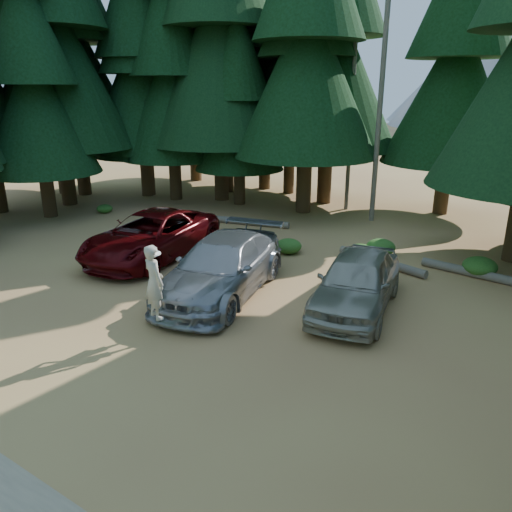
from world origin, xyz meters
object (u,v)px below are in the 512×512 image
object	(u,v)px
silver_minivan_center	(222,267)
frisbee_player	(154,282)
red_pickup	(151,235)
silver_minivan_right	(357,282)
log_left	(244,221)
log_right	(492,277)
log_mid	(381,261)

from	to	relation	value
silver_minivan_center	frisbee_player	size ratio (longest dim) A/B	3.09
red_pickup	silver_minivan_center	bearing A→B (deg)	-25.66
silver_minivan_right	frisbee_player	size ratio (longest dim) A/B	2.56
red_pickup	frisbee_player	bearing A→B (deg)	-52.67
silver_minivan_right	silver_minivan_center	bearing A→B (deg)	-172.98
silver_minivan_center	log_left	distance (m)	8.31
frisbee_player	log_right	distance (m)	11.28
silver_minivan_center	log_left	xyz separation A→B (m)	(-4.15, 7.16, -0.73)
frisbee_player	log_left	distance (m)	11.31
frisbee_player	silver_minivan_center	bearing A→B (deg)	-65.41
log_right	silver_minivan_right	bearing A→B (deg)	-115.95
log_left	log_right	xyz separation A→B (m)	(11.09, -1.33, -0.00)
red_pickup	silver_minivan_center	xyz separation A→B (m)	(4.38, -1.36, 0.02)
log_mid	log_right	size ratio (longest dim) A/B	0.77
red_pickup	log_left	size ratio (longest dim) A/B	1.40
log_left	red_pickup	bearing A→B (deg)	-106.42
silver_minivan_right	frisbee_player	world-z (taller)	frisbee_player
log_right	log_left	bearing A→B (deg)	-179.66
log_left	log_mid	distance (m)	7.65
log_mid	frisbee_player	bearing A→B (deg)	-93.60
silver_minivan_center	silver_minivan_right	bearing A→B (deg)	5.22
frisbee_player	log_left	world-z (taller)	frisbee_player
log_left	log_mid	world-z (taller)	log_left
log_left	log_right	bearing A→B (deg)	-21.06
frisbee_player	log_right	xyz separation A→B (m)	(6.68, 8.99, -1.36)
log_mid	log_right	xyz separation A→B (m)	(3.68, 0.54, 0.00)
silver_minivan_right	log_mid	size ratio (longest dim) A/B	1.37
red_pickup	log_mid	size ratio (longest dim) A/B	1.68
silver_minivan_center	silver_minivan_right	xyz separation A→B (m)	(3.95, 1.25, -0.02)
frisbee_player	log_mid	xyz separation A→B (m)	(3.00, 8.45, -1.36)
silver_minivan_right	log_right	xyz separation A→B (m)	(2.99, 4.58, -0.71)
frisbee_player	log_right	world-z (taller)	frisbee_player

